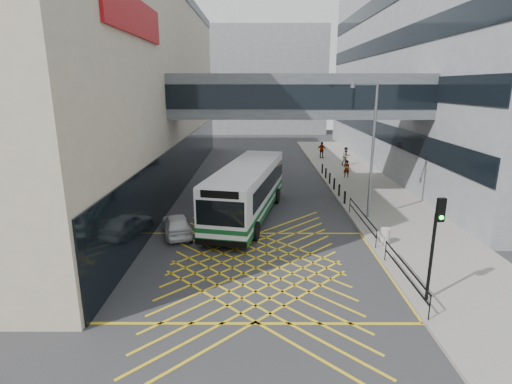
{
  "coord_description": "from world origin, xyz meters",
  "views": [
    {
      "loc": [
        0.05,
        -17.04,
        8.23
      ],
      "look_at": [
        0.0,
        4.0,
        2.6
      ],
      "focal_mm": 28.0,
      "sensor_mm": 36.0,
      "label": 1
    }
  ],
  "objects_px": {
    "car_dark": "(261,168)",
    "pedestrian_c": "(322,150)",
    "car_silver": "(258,160)",
    "street_lamp": "(370,144)",
    "litter_bin": "(385,236)",
    "bus": "(248,189)",
    "pedestrian_b": "(346,156)",
    "pedestrian_a": "(347,169)",
    "car_white": "(177,224)",
    "traffic_light": "(436,235)"
  },
  "relations": [
    {
      "from": "car_dark",
      "to": "pedestrian_c",
      "type": "xyz_separation_m",
      "value": [
        7.06,
        8.47,
        0.41
      ]
    },
    {
      "from": "car_silver",
      "to": "street_lamp",
      "type": "distance_m",
      "value": 18.49
    },
    {
      "from": "street_lamp",
      "to": "litter_bin",
      "type": "height_order",
      "value": "street_lamp"
    },
    {
      "from": "bus",
      "to": "pedestrian_b",
      "type": "bearing_deg",
      "value": 70.64
    },
    {
      "from": "pedestrian_a",
      "to": "pedestrian_c",
      "type": "xyz_separation_m",
      "value": [
        -0.65,
        10.03,
        0.13
      ]
    },
    {
      "from": "car_white",
      "to": "street_lamp",
      "type": "xyz_separation_m",
      "value": [
        11.42,
        2.71,
        4.2
      ]
    },
    {
      "from": "litter_bin",
      "to": "pedestrian_c",
      "type": "height_order",
      "value": "pedestrian_c"
    },
    {
      "from": "bus",
      "to": "traffic_light",
      "type": "bearing_deg",
      "value": -44.57
    },
    {
      "from": "bus",
      "to": "car_white",
      "type": "xyz_separation_m",
      "value": [
        -3.96,
        -3.33,
        -1.18
      ]
    },
    {
      "from": "traffic_light",
      "to": "car_dark",
      "type": "bearing_deg",
      "value": 98.48
    },
    {
      "from": "litter_bin",
      "to": "pedestrian_a",
      "type": "relative_size",
      "value": 0.53
    },
    {
      "from": "car_white",
      "to": "pedestrian_a",
      "type": "relative_size",
      "value": 2.48
    },
    {
      "from": "traffic_light",
      "to": "pedestrian_c",
      "type": "xyz_separation_m",
      "value": [
        0.83,
        31.52,
        -1.79
      ]
    },
    {
      "from": "pedestrian_b",
      "to": "pedestrian_c",
      "type": "distance_m",
      "value": 4.72
    },
    {
      "from": "car_white",
      "to": "street_lamp",
      "type": "bearing_deg",
      "value": 175.56
    },
    {
      "from": "bus",
      "to": "car_dark",
      "type": "relative_size",
      "value": 2.88
    },
    {
      "from": "litter_bin",
      "to": "pedestrian_a",
      "type": "bearing_deg",
      "value": 85.04
    },
    {
      "from": "car_silver",
      "to": "pedestrian_c",
      "type": "bearing_deg",
      "value": -162.6
    },
    {
      "from": "car_dark",
      "to": "traffic_light",
      "type": "distance_m",
      "value": 23.98
    },
    {
      "from": "bus",
      "to": "litter_bin",
      "type": "height_order",
      "value": "bus"
    },
    {
      "from": "pedestrian_a",
      "to": "pedestrian_b",
      "type": "distance_m",
      "value": 5.8
    },
    {
      "from": "car_white",
      "to": "bus",
      "type": "bearing_deg",
      "value": -157.76
    },
    {
      "from": "street_lamp",
      "to": "litter_bin",
      "type": "relative_size",
      "value": 9.76
    },
    {
      "from": "car_white",
      "to": "car_dark",
      "type": "height_order",
      "value": "car_dark"
    },
    {
      "from": "bus",
      "to": "car_silver",
      "type": "bearing_deg",
      "value": 99.21
    },
    {
      "from": "car_dark",
      "to": "pedestrian_c",
      "type": "relative_size",
      "value": 2.32
    },
    {
      "from": "car_white",
      "to": "litter_bin",
      "type": "bearing_deg",
      "value": 153.68
    },
    {
      "from": "car_dark",
      "to": "traffic_light",
      "type": "xyz_separation_m",
      "value": [
        6.24,
        -23.05,
        2.2
      ]
    },
    {
      "from": "car_silver",
      "to": "litter_bin",
      "type": "height_order",
      "value": "car_silver"
    },
    {
      "from": "car_silver",
      "to": "pedestrian_b",
      "type": "bearing_deg",
      "value": 166.85
    },
    {
      "from": "street_lamp",
      "to": "car_silver",
      "type": "bearing_deg",
      "value": 95.04
    },
    {
      "from": "street_lamp",
      "to": "car_white",
      "type": "bearing_deg",
      "value": 176.44
    },
    {
      "from": "car_white",
      "to": "car_dark",
      "type": "bearing_deg",
      "value": -125.41
    },
    {
      "from": "car_silver",
      "to": "pedestrian_b",
      "type": "relative_size",
      "value": 2.6
    },
    {
      "from": "car_dark",
      "to": "litter_bin",
      "type": "height_order",
      "value": "car_dark"
    },
    {
      "from": "traffic_light",
      "to": "street_lamp",
      "type": "relative_size",
      "value": 0.51
    },
    {
      "from": "pedestrian_a",
      "to": "pedestrian_c",
      "type": "height_order",
      "value": "pedestrian_c"
    },
    {
      "from": "street_lamp",
      "to": "pedestrian_b",
      "type": "xyz_separation_m",
      "value": [
        2.41,
        16.97,
        -3.72
      ]
    },
    {
      "from": "car_white",
      "to": "street_lamp",
      "type": "relative_size",
      "value": 0.48
    },
    {
      "from": "car_silver",
      "to": "pedestrian_a",
      "type": "relative_size",
      "value": 3.11
    },
    {
      "from": "bus",
      "to": "street_lamp",
      "type": "distance_m",
      "value": 8.07
    },
    {
      "from": "pedestrian_b",
      "to": "pedestrian_c",
      "type": "relative_size",
      "value": 1.03
    },
    {
      "from": "car_white",
      "to": "car_silver",
      "type": "bearing_deg",
      "value": -121.33
    },
    {
      "from": "pedestrian_c",
      "to": "pedestrian_b",
      "type": "bearing_deg",
      "value": 143.21
    },
    {
      "from": "bus",
      "to": "car_silver",
      "type": "distance_m",
      "value": 16.16
    },
    {
      "from": "traffic_light",
      "to": "pedestrian_b",
      "type": "xyz_separation_m",
      "value": [
        2.66,
        27.18,
        -1.76
      ]
    },
    {
      "from": "car_dark",
      "to": "litter_bin",
      "type": "distance_m",
      "value": 18.38
    },
    {
      "from": "bus",
      "to": "street_lamp",
      "type": "bearing_deg",
      "value": 7.02
    },
    {
      "from": "car_dark",
      "to": "pedestrian_a",
      "type": "bearing_deg",
      "value": -171.62
    },
    {
      "from": "car_white",
      "to": "pedestrian_a",
      "type": "height_order",
      "value": "pedestrian_a"
    }
  ]
}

